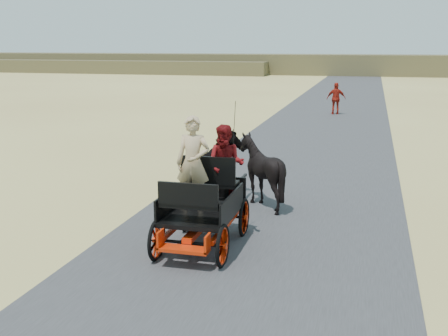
% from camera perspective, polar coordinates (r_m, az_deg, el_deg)
% --- Properties ---
extents(ground, '(140.00, 140.00, 0.00)m').
position_cam_1_polar(ground, '(9.03, -0.15, -12.66)').
color(ground, tan).
extents(road, '(6.00, 140.00, 0.01)m').
position_cam_1_polar(road, '(9.03, -0.15, -12.63)').
color(road, '#38383A').
rests_on(road, ground).
extents(ridge_far, '(140.00, 6.00, 2.40)m').
position_cam_1_polar(ridge_far, '(69.97, 13.21, 10.17)').
color(ridge_far, brown).
rests_on(ridge_far, ground).
extents(ridge_near, '(40.00, 4.00, 1.60)m').
position_cam_1_polar(ridge_near, '(73.35, -11.41, 10.04)').
color(ridge_near, brown).
rests_on(ridge_near, ground).
extents(carriage, '(1.30, 2.40, 0.72)m').
position_cam_1_polar(carriage, '(10.88, -2.15, -6.11)').
color(carriage, black).
rests_on(carriage, ground).
extents(horse_left, '(0.91, 2.01, 1.70)m').
position_cam_1_polar(horse_left, '(13.67, -0.74, -0.07)').
color(horse_left, black).
rests_on(horse_left, ground).
extents(horse_right, '(1.37, 1.54, 1.70)m').
position_cam_1_polar(horse_right, '(13.43, 3.79, -0.32)').
color(horse_right, black).
rests_on(horse_right, ground).
extents(driver_man, '(0.66, 0.43, 1.80)m').
position_cam_1_polar(driver_man, '(10.65, -3.16, 0.49)').
color(driver_man, tan).
rests_on(driver_man, carriage).
extents(passenger_woman, '(0.77, 0.60, 1.58)m').
position_cam_1_polar(passenger_woman, '(11.05, 0.19, 0.37)').
color(passenger_woman, '#660C0F').
rests_on(passenger_woman, carriage).
extents(pedestrian, '(1.06, 0.54, 1.73)m').
position_cam_1_polar(pedestrian, '(31.31, 11.32, 6.93)').
color(pedestrian, maroon).
rests_on(pedestrian, ground).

